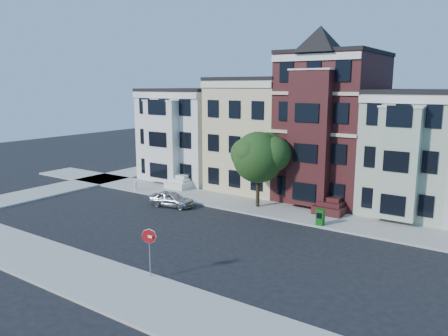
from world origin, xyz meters
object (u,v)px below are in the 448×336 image
Objects in this scene: street_tree at (258,161)px; stop_sign at (150,250)px; newspaper_box at (320,217)px; fire_hydrant at (136,187)px; parked_car at (172,199)px.

street_tree is 2.61× the size of stop_sign.
stop_sign reaches higher than newspaper_box.
newspaper_box is 13.20m from stop_sign.
street_tree reaches higher than fire_hydrant.
parked_car is 13.43m from stop_sign.
street_tree is 2.01× the size of parked_car.
newspaper_box is 17.83m from fire_hydrant.
street_tree is at bearing 164.12° from newspaper_box.
stop_sign reaches higher than fire_hydrant.
parked_car is at bearing -171.47° from newspaper_box.
street_tree is 11.43× the size of fire_hydrant.
newspaper_box is (11.85, 1.86, 0.08)m from parked_car.
street_tree reaches higher than stop_sign.
fire_hydrant is at bearing 62.27° from parked_car.
stop_sign is at bearing -107.36° from newspaper_box.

